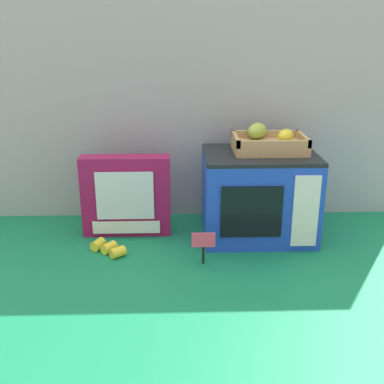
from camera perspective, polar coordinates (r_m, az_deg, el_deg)
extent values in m
plane|color=#147A4C|center=(1.59, 0.03, -5.44)|extent=(1.70, 1.70, 0.00)
cube|color=#A0A3A8|center=(1.68, -0.21, 9.72)|extent=(1.61, 0.03, 0.77)
cube|color=blue|center=(1.57, 8.04, -0.54)|extent=(0.36, 0.27, 0.27)
cube|color=black|center=(1.53, 8.29, 4.49)|extent=(0.36, 0.27, 0.01)
cube|color=black|center=(1.44, 7.23, -2.44)|extent=(0.19, 0.01, 0.16)
cube|color=white|center=(1.47, 13.62, -2.31)|extent=(0.08, 0.01, 0.23)
cube|color=tan|center=(1.55, 9.33, 5.40)|extent=(0.23, 0.16, 0.03)
cube|color=tan|center=(1.47, 9.93, 5.70)|extent=(0.23, 0.01, 0.02)
cube|color=tan|center=(1.61, 8.88, 6.99)|extent=(0.23, 0.01, 0.02)
cube|color=tan|center=(1.52, 5.31, 6.40)|extent=(0.01, 0.16, 0.02)
cube|color=tan|center=(1.57, 13.34, 6.32)|extent=(0.01, 0.16, 0.02)
ellipsoid|color=#9EC647|center=(1.59, 7.90, 7.37)|extent=(0.09, 0.10, 0.05)
ellipsoid|color=yellow|center=(1.54, 11.27, 6.65)|extent=(0.08, 0.09, 0.05)
cube|color=#99144C|center=(1.58, -7.98, -0.44)|extent=(0.29, 0.07, 0.27)
cube|color=silver|center=(1.55, -8.13, -0.41)|extent=(0.19, 0.00, 0.16)
cube|color=white|center=(1.59, -7.94, -4.18)|extent=(0.22, 0.00, 0.04)
cylinder|color=black|center=(1.41, 1.37, -7.64)|extent=(0.01, 0.01, 0.06)
cube|color=#F44C6B|center=(1.39, 1.40, -5.83)|extent=(0.07, 0.00, 0.05)
cylinder|color=yellow|center=(1.47, -8.99, -7.21)|extent=(0.06, 0.05, 0.03)
cylinder|color=yellow|center=(1.50, -10.03, -6.66)|extent=(0.05, 0.06, 0.03)
cylinder|color=yellow|center=(1.53, -11.32, -6.26)|extent=(0.05, 0.05, 0.03)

